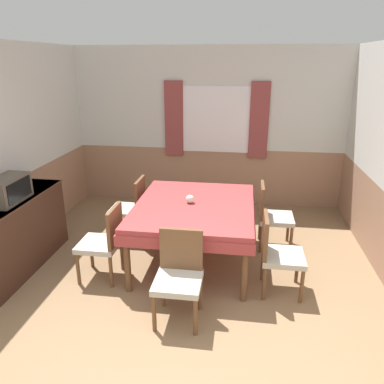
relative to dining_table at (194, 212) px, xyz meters
name	(u,v)px	position (x,y,z in m)	size (l,w,h in m)	color
wall_back	(208,128)	(-0.05, 2.10, 0.65)	(4.85, 0.10, 2.60)	silver
wall_left	(7,153)	(-2.31, -0.01, 0.64)	(0.05, 4.57, 2.60)	silver
dining_table	(194,212)	(0.00, 0.00, 0.00)	(1.42, 1.69, 0.76)	#9E3838
chair_left_far	(131,206)	(-0.95, 0.51, -0.19)	(0.44, 0.44, 0.87)	brown
chair_left_near	(105,240)	(-0.95, -0.51, -0.19)	(0.44, 0.44, 0.87)	brown
chair_right_near	(277,252)	(0.95, -0.51, -0.19)	(0.44, 0.44, 0.87)	brown
chair_right_far	(271,214)	(0.95, 0.51, -0.19)	(0.44, 0.44, 0.87)	brown
chair_head_near	(179,273)	(0.00, -1.08, -0.19)	(0.44, 0.44, 0.87)	brown
sideboard	(17,234)	(-2.04, -0.45, -0.21)	(0.46, 1.56, 0.87)	#3D2319
tv	(8,190)	(-2.02, -0.52, 0.36)	(0.29, 0.53, 0.29)	#51473D
vase	(190,199)	(-0.06, 0.03, 0.15)	(0.10, 0.10, 0.10)	silver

